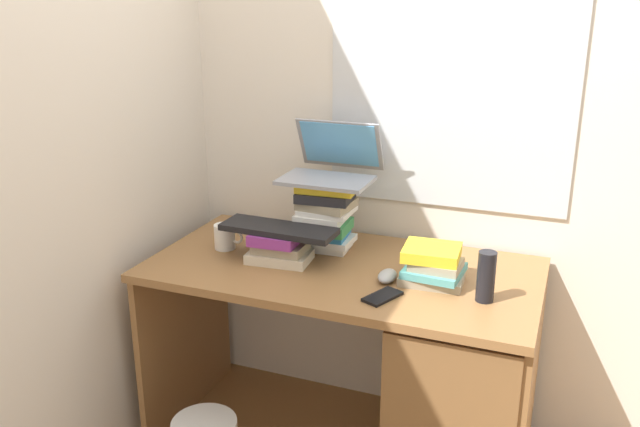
{
  "coord_description": "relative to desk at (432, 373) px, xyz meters",
  "views": [
    {
      "loc": [
        0.73,
        -2.09,
        1.69
      ],
      "look_at": [
        -0.09,
        0.02,
        0.93
      ],
      "focal_mm": 37.76,
      "sensor_mm": 36.0,
      "label": 1
    }
  ],
  "objects": [
    {
      "name": "book_stack_side",
      "position": [
        -0.02,
        0.01,
        0.4
      ],
      "size": [
        0.22,
        0.19,
        0.12
      ],
      "color": "gray",
      "rests_on": "desk"
    },
    {
      "name": "book_stack_keyboard_riser",
      "position": [
        -0.58,
        -0.01,
        0.39
      ],
      "size": [
        0.23,
        0.16,
        0.11
      ],
      "color": "beige",
      "rests_on": "desk"
    },
    {
      "name": "keyboard",
      "position": [
        -0.58,
        -0.01,
        0.46
      ],
      "size": [
        0.42,
        0.15,
        0.02
      ],
      "primitive_type": "cube",
      "rotation": [
        0.0,
        0.0,
        -0.03
      ],
      "color": "black",
      "rests_on": "book_stack_keyboard_riser"
    },
    {
      "name": "laptop",
      "position": [
        -0.46,
        0.22,
        0.66
      ],
      "size": [
        0.33,
        0.31,
        0.21
      ],
      "color": "gray",
      "rests_on": "book_stack_tall"
    },
    {
      "name": "desk",
      "position": [
        0.0,
        0.0,
        0.0
      ],
      "size": [
        1.37,
        0.71,
        0.75
      ],
      "color": "olive",
      "rests_on": "ground"
    },
    {
      "name": "cell_phone",
      "position": [
        -0.14,
        -0.17,
        0.35
      ],
      "size": [
        0.11,
        0.15,
        0.01
      ],
      "primitive_type": "cube",
      "rotation": [
        0.0,
        0.0,
        -0.4
      ],
      "color": "black",
      "rests_on": "desk"
    },
    {
      "name": "wall_left",
      "position": [
        -1.13,
        0.03,
        0.89
      ],
      "size": [
        0.05,
        6.0,
        2.6
      ],
      "primitive_type": "cube",
      "color": "beige",
      "rests_on": "ground"
    },
    {
      "name": "computer_mouse",
      "position": [
        -0.16,
        -0.04,
        0.36
      ],
      "size": [
        0.06,
        0.1,
        0.04
      ],
      "primitive_type": "ellipsoid",
      "color": "#A5A8AD",
      "rests_on": "desk"
    },
    {
      "name": "book_stack_tall",
      "position": [
        -0.46,
        0.15,
        0.48
      ],
      "size": [
        0.23,
        0.2,
        0.26
      ],
      "color": "white",
      "rests_on": "desk"
    },
    {
      "name": "water_bottle",
      "position": [
        0.16,
        -0.07,
        0.43
      ],
      "size": [
        0.06,
        0.06,
        0.16
      ],
      "primitive_type": "cylinder",
      "color": "black",
      "rests_on": "desk"
    },
    {
      "name": "wall_back",
      "position": [
        -0.34,
        0.42,
        0.89
      ],
      "size": [
        6.0,
        0.06,
        2.6
      ],
      "color": "silver",
      "rests_on": "ground"
    },
    {
      "name": "mug",
      "position": [
        -0.82,
        0.02,
        0.39
      ],
      "size": [
        0.12,
        0.08,
        0.09
      ],
      "color": "white",
      "rests_on": "desk"
    }
  ]
}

